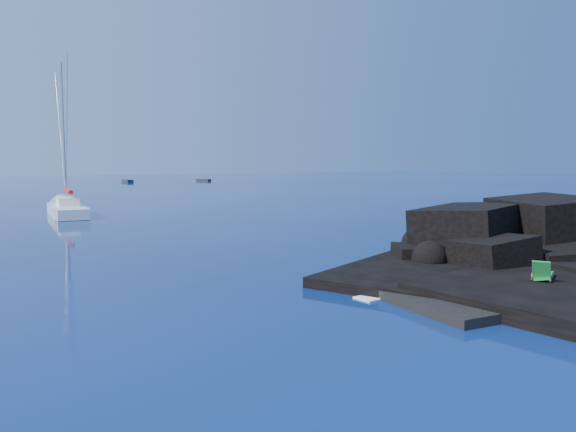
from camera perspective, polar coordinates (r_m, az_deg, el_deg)
name	(u,v)px	position (r m, az deg, el deg)	size (l,w,h in m)	color
ground	(417,316)	(20.07, 13.00, -9.86)	(400.00, 400.00, 0.00)	#031037
headland	(556,265)	(31.99, 25.53, -4.48)	(24.00, 24.00, 3.60)	black
beach	(490,296)	(23.71, 19.80, -7.65)	(8.50, 6.00, 0.70)	black
surf_foam	(415,275)	(26.95, 12.80, -5.88)	(10.00, 8.00, 0.06)	white
sailboat	(67,216)	(58.72, -21.50, 0.04)	(2.96, 14.09, 14.78)	white
deck_chair	(543,270)	(24.63, 24.51, -5.02)	(1.82, 0.80, 1.25)	#1A7832
towel	(541,285)	(24.75, 24.31, -6.38)	(1.88, 0.89, 0.05)	white
sunbather	(541,281)	(24.72, 24.32, -6.04)	(1.78, 0.46, 0.25)	tan
marker_cone	(534,275)	(25.14, 23.68, -5.54)	(0.39, 0.39, 0.60)	orange
distant_boat_a	(128,182)	(145.94, -15.99, 3.32)	(1.50, 4.82, 0.64)	#242429
distant_boat_b	(204,181)	(150.13, -8.58, 3.53)	(1.31, 4.20, 0.56)	black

